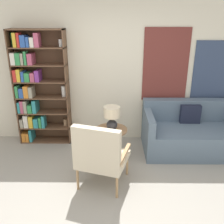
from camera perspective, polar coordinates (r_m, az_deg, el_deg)
ground_plane at (r=3.44m, az=-3.32°, el=-21.07°), size 14.00×14.00×0.00m
wall_back at (r=4.66m, az=-1.20°, el=9.43°), size 6.40×0.08×2.70m
bookshelf at (r=4.77m, az=-17.11°, el=5.26°), size 0.96×0.30×2.10m
armchair at (r=3.46m, az=-2.77°, el=-9.56°), size 0.81×0.80×0.99m
couch at (r=4.74m, az=17.55°, el=-4.59°), size 1.69×0.93×0.86m
side_table at (r=4.20m, az=-0.16°, el=-4.61°), size 0.54×0.54×0.53m
table_lamp at (r=4.06m, az=-0.02°, el=-0.93°), size 0.27×0.27×0.40m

